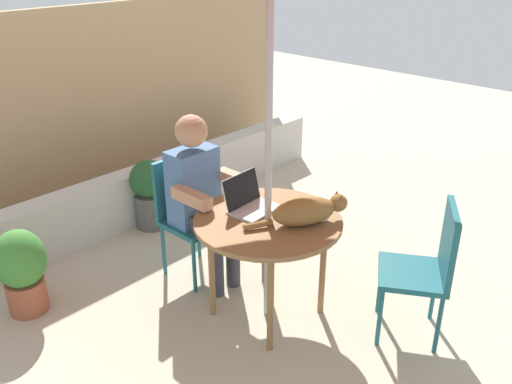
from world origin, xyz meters
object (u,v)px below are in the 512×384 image
potted_plant_by_chair (21,268)px  chair_empty (429,263)px  chair_occupied (187,207)px  person_seated (200,192)px  laptop (248,199)px  patio_table (268,228)px  cat (308,211)px  potted_plant_near_fence (150,192)px

potted_plant_by_chair → chair_empty: bearing=-52.2°
chair_occupied → person_seated: (0.00, -0.16, 0.17)m
laptop → potted_plant_by_chair: bearing=137.5°
patio_table → person_seated: size_ratio=0.75×
patio_table → cat: size_ratio=1.60×
chair_occupied → person_seated: 0.23m
potted_plant_near_fence → chair_empty: bearing=-83.5°
potted_plant_near_fence → potted_plant_by_chair: (-1.30, -0.36, 0.01)m
chair_empty → potted_plant_near_fence: (-0.27, 2.39, -0.20)m
patio_table → potted_plant_by_chair: bearing=131.9°
patio_table → potted_plant_by_chair: (-1.07, 1.19, -0.31)m
chair_empty → laptop: laptop is taller
patio_table → cat: 0.29m
cat → potted_plant_near_fence: cat is taller
chair_empty → laptop: (-0.48, 1.03, 0.25)m
cat → potted_plant_near_fence: 1.83m
chair_empty → potted_plant_near_fence: bearing=96.5°
laptop → cat: (0.10, -0.40, 0.02)m
potted_plant_by_chair → potted_plant_near_fence: bearing=15.5°
potted_plant_by_chair → cat: bearing=-49.6°
chair_empty → laptop: 1.16m
laptop → potted_plant_near_fence: (0.21, 1.36, -0.45)m
laptop → cat: bearing=-75.8°
chair_empty → person_seated: 1.56m
patio_table → person_seated: 0.63m
patio_table → chair_occupied: (0.00, 0.78, -0.12)m
patio_table → cat: cat is taller
chair_occupied → chair_empty: (0.51, -1.62, 0.00)m
patio_table → potted_plant_near_fence: size_ratio=1.54×
chair_empty → cat: (-0.38, 0.63, 0.27)m
chair_occupied → laptop: laptop is taller
chair_empty → potted_plant_near_fence: chair_empty is taller
patio_table → chair_empty: (0.51, -0.84, -0.12)m
chair_occupied → potted_plant_near_fence: bearing=73.0°
chair_occupied → cat: chair_occupied is taller
chair_empty → cat: chair_empty is taller
potted_plant_near_fence → person_seated: bearing=-104.3°
potted_plant_near_fence → chair_occupied: bearing=-107.0°
laptop → cat: 0.41m
chair_occupied → potted_plant_near_fence: 0.83m
person_seated → potted_plant_near_fence: person_seated is taller
patio_table → person_seated: (0.00, 0.63, 0.05)m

